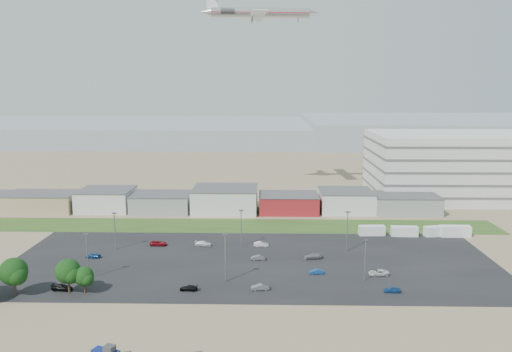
{
  "coord_description": "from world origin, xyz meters",
  "views": [
    {
      "loc": [
        8.47,
        -97.95,
        42.8
      ],
      "look_at": [
        5.82,
        22.0,
        21.19
      ],
      "focal_mm": 35.0,
      "sensor_mm": 36.0,
      "label": 1
    }
  ],
  "objects_px": {
    "airliner": "(260,12)",
    "parked_car_11": "(261,244)",
    "parked_car_13": "(260,287)",
    "parked_car_5": "(93,255)",
    "parked_car_0": "(378,273)",
    "parked_car_12": "(312,256)",
    "parked_car_10": "(62,287)",
    "box_trailer_a": "(372,230)",
    "parked_car_2": "(392,290)",
    "parked_car_9": "(158,243)",
    "parked_car_6": "(203,243)",
    "parked_car_1": "(316,272)",
    "parked_car_7": "(258,257)",
    "parked_car_3": "(189,288)"
  },
  "relations": [
    {
      "from": "parked_car_0",
      "to": "parked_car_5",
      "type": "height_order",
      "value": "parked_car_0"
    },
    {
      "from": "parked_car_13",
      "to": "parked_car_12",
      "type": "bearing_deg",
      "value": 141.01
    },
    {
      "from": "airliner",
      "to": "parked_car_12",
      "type": "xyz_separation_m",
      "value": [
        14.19,
        -73.96,
        -69.34
      ]
    },
    {
      "from": "parked_car_1",
      "to": "parked_car_11",
      "type": "height_order",
      "value": "parked_car_11"
    },
    {
      "from": "parked_car_3",
      "to": "parked_car_10",
      "type": "height_order",
      "value": "parked_car_10"
    },
    {
      "from": "parked_car_0",
      "to": "parked_car_11",
      "type": "distance_m",
      "value": 34.0
    },
    {
      "from": "parked_car_5",
      "to": "parked_car_12",
      "type": "height_order",
      "value": "parked_car_12"
    },
    {
      "from": "box_trailer_a",
      "to": "parked_car_10",
      "type": "bearing_deg",
      "value": -154.1
    },
    {
      "from": "parked_car_11",
      "to": "parked_car_9",
      "type": "bearing_deg",
      "value": 87.72
    },
    {
      "from": "airliner",
      "to": "parked_car_10",
      "type": "relative_size",
      "value": 9.92
    },
    {
      "from": "parked_car_2",
      "to": "parked_car_9",
      "type": "height_order",
      "value": "parked_car_9"
    },
    {
      "from": "parked_car_1",
      "to": "parked_car_7",
      "type": "distance_m",
      "value": 16.45
    },
    {
      "from": "parked_car_6",
      "to": "parked_car_13",
      "type": "bearing_deg",
      "value": -143.76
    },
    {
      "from": "parked_car_9",
      "to": "parked_car_6",
      "type": "bearing_deg",
      "value": -88.79
    },
    {
      "from": "parked_car_5",
      "to": "parked_car_6",
      "type": "xyz_separation_m",
      "value": [
        26.71,
        10.22,
        0.03
      ]
    },
    {
      "from": "parked_car_3",
      "to": "parked_car_7",
      "type": "relative_size",
      "value": 1.05
    },
    {
      "from": "parked_car_10",
      "to": "parked_car_13",
      "type": "height_order",
      "value": "parked_car_10"
    },
    {
      "from": "parked_car_6",
      "to": "parked_car_5",
      "type": "bearing_deg",
      "value": 118.86
    },
    {
      "from": "parked_car_9",
      "to": "box_trailer_a",
      "type": "bearing_deg",
      "value": -78.31
    },
    {
      "from": "parked_car_0",
      "to": "parked_car_2",
      "type": "distance_m",
      "value": 9.62
    },
    {
      "from": "parked_car_5",
      "to": "parked_car_9",
      "type": "bearing_deg",
      "value": 132.26
    },
    {
      "from": "parked_car_6",
      "to": "parked_car_3",
      "type": "bearing_deg",
      "value": -170.73
    },
    {
      "from": "airliner",
      "to": "parked_car_5",
      "type": "distance_m",
      "value": 109.8
    },
    {
      "from": "airliner",
      "to": "parked_car_7",
      "type": "relative_size",
      "value": 12.31
    },
    {
      "from": "parked_car_2",
      "to": "parked_car_7",
      "type": "height_order",
      "value": "parked_car_7"
    },
    {
      "from": "parked_car_5",
      "to": "parked_car_7",
      "type": "xyz_separation_m",
      "value": [
        41.88,
        -0.56,
        -0.03
      ]
    },
    {
      "from": "box_trailer_a",
      "to": "parked_car_12",
      "type": "height_order",
      "value": "box_trailer_a"
    },
    {
      "from": "parked_car_3",
      "to": "parked_car_12",
      "type": "relative_size",
      "value": 0.84
    },
    {
      "from": "parked_car_5",
      "to": "parked_car_7",
      "type": "distance_m",
      "value": 41.88
    },
    {
      "from": "parked_car_10",
      "to": "parked_car_2",
      "type": "bearing_deg",
      "value": -85.44
    },
    {
      "from": "parked_car_2",
      "to": "parked_car_13",
      "type": "bearing_deg",
      "value": -89.31
    },
    {
      "from": "airliner",
      "to": "parked_car_13",
      "type": "xyz_separation_m",
      "value": [
        1.34,
        -93.72,
        -69.36
      ]
    },
    {
      "from": "parked_car_13",
      "to": "box_trailer_a",
      "type": "bearing_deg",
      "value": 135.71
    },
    {
      "from": "parked_car_1",
      "to": "parked_car_10",
      "type": "xyz_separation_m",
      "value": [
        -55.06,
        -10.69,
        0.1
      ]
    },
    {
      "from": "parked_car_5",
      "to": "parked_car_7",
      "type": "relative_size",
      "value": 1.02
    },
    {
      "from": "parked_car_13",
      "to": "parked_car_5",
      "type": "bearing_deg",
      "value": -120.3
    },
    {
      "from": "parked_car_7",
      "to": "parked_car_13",
      "type": "bearing_deg",
      "value": 3.44
    },
    {
      "from": "parked_car_3",
      "to": "parked_car_7",
      "type": "bearing_deg",
      "value": 146.43
    },
    {
      "from": "airliner",
      "to": "parked_car_10",
      "type": "bearing_deg",
      "value": -118.25
    },
    {
      "from": "airliner",
      "to": "box_trailer_a",
      "type": "bearing_deg",
      "value": -62.85
    },
    {
      "from": "parked_car_5",
      "to": "parked_car_11",
      "type": "distance_m",
      "value": 43.67
    },
    {
      "from": "box_trailer_a",
      "to": "parked_car_3",
      "type": "distance_m",
      "value": 62.69
    },
    {
      "from": "parked_car_2",
      "to": "parked_car_9",
      "type": "xyz_separation_m",
      "value": [
        -56.07,
        30.15,
        0.05
      ]
    },
    {
      "from": "parked_car_0",
      "to": "parked_car_11",
      "type": "xyz_separation_m",
      "value": [
        -27.2,
        20.41,
        -0.0
      ]
    },
    {
      "from": "parked_car_0",
      "to": "parked_car_7",
      "type": "distance_m",
      "value": 29.47
    },
    {
      "from": "parked_car_13",
      "to": "airliner",
      "type": "bearing_deg",
      "value": 174.87
    },
    {
      "from": "airliner",
      "to": "parked_car_11",
      "type": "distance_m",
      "value": 94.61
    },
    {
      "from": "parked_car_12",
      "to": "parked_car_10",
      "type": "bearing_deg",
      "value": -75.88
    },
    {
      "from": "parked_car_3",
      "to": "parked_car_12",
      "type": "bearing_deg",
      "value": 129.21
    },
    {
      "from": "airliner",
      "to": "parked_car_1",
      "type": "xyz_separation_m",
      "value": [
        14.24,
        -84.21,
        -69.44
      ]
    }
  ]
}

